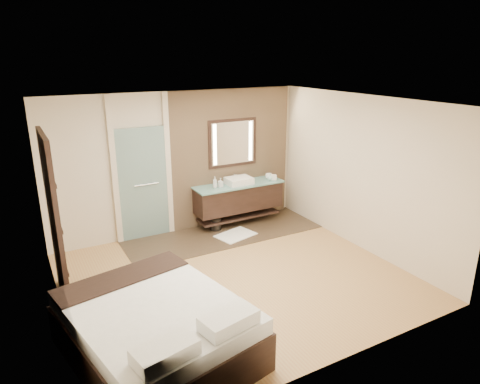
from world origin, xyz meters
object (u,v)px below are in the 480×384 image
vanity (239,197)px  waste_bin (216,224)px  mirror_unit (233,143)px  bed (157,330)px

vanity → waste_bin: bearing=-173.0°
vanity → mirror_unit: (0.00, 0.24, 1.07)m
bed → waste_bin: bearing=42.3°
vanity → mirror_unit: mirror_unit is taller
vanity → bed: (-2.75, -3.08, -0.24)m
bed → waste_bin: (2.20, 3.01, -0.21)m
mirror_unit → bed: 4.50m
bed → waste_bin: size_ratio=9.40×
vanity → waste_bin: (-0.55, -0.07, -0.45)m
vanity → bed: vanity is taller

